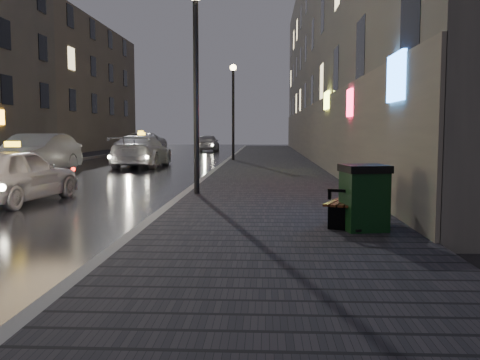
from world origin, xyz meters
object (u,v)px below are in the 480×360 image
object	(u,v)px
taxi_near	(14,175)
bench	(357,199)
taxi_mid	(142,151)
lamp_far	(233,100)
trash_bin	(364,197)
car_far	(208,143)
lamp_near	(196,64)
taxi_far	(141,144)
car_left_mid	(36,154)

from	to	relation	value
taxi_near	bench	bearing A→B (deg)	164.39
taxi_mid	lamp_far	bearing A→B (deg)	-139.02
bench	trash_bin	world-z (taller)	trash_bin
taxi_mid	car_far	size ratio (longest dim) A/B	1.25
lamp_far	bench	size ratio (longest dim) A/B	2.87
taxi_near	car_far	size ratio (longest dim) A/B	0.95
trash_bin	lamp_near	bearing A→B (deg)	114.43
taxi_far	car_far	world-z (taller)	taxi_far
taxi_near	car_left_mid	bearing A→B (deg)	-62.17
car_far	taxi_far	bearing A→B (deg)	64.18
taxi_near	car_left_mid	distance (m)	8.78
car_far	lamp_far	bearing A→B (deg)	101.45
lamp_near	bench	world-z (taller)	lamp_near
car_left_mid	taxi_far	bearing A→B (deg)	91.52
bench	lamp_far	bearing A→B (deg)	122.63
car_left_mid	taxi_mid	distance (m)	5.92
lamp_far	bench	bearing A→B (deg)	-80.47
lamp_near	taxi_near	world-z (taller)	lamp_near
lamp_far	taxi_mid	bearing A→B (deg)	-139.25
trash_bin	taxi_mid	bearing A→B (deg)	103.93
trash_bin	taxi_near	size ratio (longest dim) A/B	0.27
taxi_far	trash_bin	bearing A→B (deg)	-69.29
taxi_near	taxi_mid	distance (m)	13.27
taxi_near	car_far	distance (m)	32.13
lamp_far	taxi_far	world-z (taller)	lamp_far
lamp_near	taxi_near	size ratio (longest dim) A/B	1.29
bench	taxi_far	world-z (taller)	taxi_far
lamp_far	bench	distance (m)	20.86
lamp_far	car_far	distance (m)	15.67
trash_bin	car_far	xyz separation A→B (m)	(-6.51, 36.08, 0.04)
lamp_far	taxi_mid	size ratio (longest dim) A/B	0.98
taxi_mid	taxi_far	xyz separation A→B (m)	(-2.59, 10.91, 0.04)
bench	taxi_far	size ratio (longest dim) A/B	0.31
lamp_near	trash_bin	xyz separation A→B (m)	(3.43, -4.96, -2.79)
lamp_far	trash_bin	xyz separation A→B (m)	(3.43, -20.96, -2.79)
taxi_mid	taxi_near	bearing A→B (deg)	89.73
lamp_far	taxi_near	xyz separation A→B (m)	(-4.42, -16.98, -2.79)
taxi_mid	taxi_far	bearing A→B (deg)	-76.40
car_left_mid	taxi_far	distance (m)	15.95
bench	car_far	size ratio (longest dim) A/B	0.42
lamp_near	taxi_far	bearing A→B (deg)	106.57
lamp_far	taxi_mid	xyz separation A→B (m)	(-4.31, -3.71, -2.71)
bench	car_far	xyz separation A→B (m)	(-6.50, 35.49, 0.14)
taxi_mid	taxi_far	size ratio (longest dim) A/B	0.91
car_left_mid	taxi_mid	size ratio (longest dim) A/B	0.94
lamp_far	trash_bin	distance (m)	21.42
bench	taxi_near	size ratio (longest dim) A/B	0.45
taxi_near	lamp_near	bearing A→B (deg)	-159.72
lamp_near	taxi_mid	bearing A→B (deg)	109.31
car_left_mid	car_far	world-z (taller)	car_left_mid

